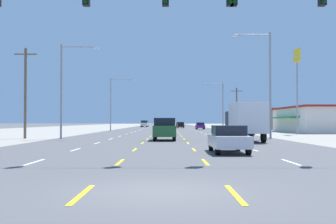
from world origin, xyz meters
name	(u,v)px	position (x,y,z in m)	size (l,w,h in m)	color
ground_plane	(168,131)	(0.00, 66.00, 0.00)	(572.00, 572.00, 0.00)	#4C4C4F
lot_apron_left	(33,131)	(-24.75, 66.00, 0.00)	(28.00, 440.00, 0.01)	gray
lot_apron_right	(302,131)	(24.75, 66.00, 0.00)	(28.00, 440.00, 0.01)	gray
lane_markings	(168,128)	(0.00, 104.50, 0.01)	(10.64, 227.60, 0.01)	white
signal_span_wire	(167,37)	(0.14, 8.55, 5.48)	(27.42, 0.53, 8.88)	brown
sedan_inner_right_nearest	(229,139)	(3.45, 12.15, 0.76)	(1.80, 4.50, 1.46)	silver
box_truck_far_right_near	(246,120)	(6.78, 25.03, 1.84)	(2.40, 7.20, 3.23)	black
suv_center_turn_mid	(165,129)	(-0.08, 26.79, 1.03)	(1.98, 4.90, 1.98)	#235B2D
hatchback_center_turn_midfar	(168,128)	(0.17, 42.59, 0.78)	(1.72, 3.90, 1.54)	navy
sedan_far_right_far	(201,126)	(7.18, 79.54, 0.76)	(1.80, 4.50, 1.46)	#4C196B
hatchback_inner_right_farther	(182,125)	(3.53, 97.04, 0.78)	(1.72, 3.90, 1.54)	black
sedan_inner_right_farthest	(180,125)	(3.46, 110.47, 0.76)	(1.80, 4.50, 1.46)	maroon
suv_far_left_distant_a	(145,124)	(-6.92, 114.22, 1.03)	(1.98, 4.90, 1.98)	white
suv_far_left_distant_b	(146,123)	(-7.15, 123.72, 1.03)	(1.98, 4.90, 1.98)	#B28C33
storefront_right_row_1	(321,119)	(23.97, 54.57, 1.99)	(12.06, 18.40, 3.96)	silver
storefront_right_row_2	(298,119)	(28.18, 79.34, 2.25)	(15.68, 13.34, 4.45)	#A35642
pole_sign_right_row_1	(298,70)	(17.13, 44.03, 8.46)	(0.24, 2.24, 11.18)	gray
streetlight_left_row_0	(66,84)	(-9.77, 30.08, 5.31)	(3.76, 0.26, 9.18)	gray
streetlight_right_row_0	(267,78)	(9.80, 30.08, 5.93)	(3.82, 0.26, 10.37)	gray
streetlight_left_row_1	(114,100)	(-9.64, 64.67, 5.58)	(4.65, 0.26, 9.50)	gray
streetlight_right_row_1	(221,103)	(9.73, 64.67, 5.07)	(3.89, 0.26, 8.69)	gray
utility_pole_left_row_0	(26,91)	(-13.82, 30.64, 4.64)	(2.20, 0.26, 8.90)	brown
utility_pole_right_row_1	(237,108)	(13.45, 69.54, 4.26)	(2.20, 0.26, 8.15)	brown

